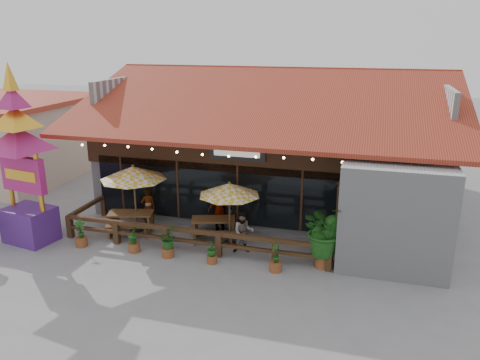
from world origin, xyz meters
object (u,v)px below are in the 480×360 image
(umbrella_left, at_px, (133,173))
(tropical_plant, at_px, (325,231))
(umbrella_right, at_px, (229,190))
(thai_sign_tower, at_px, (19,144))
(picnic_table_left, at_px, (131,219))
(picnic_table_right, at_px, (213,225))

(umbrella_left, xyz_separation_m, tropical_plant, (7.47, -1.02, -1.10))
(umbrella_right, relative_size, thai_sign_tower, 0.35)
(picnic_table_left, bearing_deg, thai_sign_tower, -151.42)
(picnic_table_left, distance_m, thai_sign_tower, 4.88)
(tropical_plant, bearing_deg, umbrella_right, 165.75)
(umbrella_left, relative_size, picnic_table_right, 1.61)
(umbrella_right, bearing_deg, thai_sign_tower, -166.00)
(umbrella_left, xyz_separation_m, thai_sign_tower, (-3.39, -1.93, 1.36))
(umbrella_left, bearing_deg, thai_sign_tower, -150.36)
(umbrella_right, distance_m, picnic_table_left, 4.33)
(picnic_table_right, distance_m, tropical_plant, 4.54)
(umbrella_right, relative_size, picnic_table_left, 1.20)
(umbrella_left, bearing_deg, tropical_plant, -7.78)
(picnic_table_left, bearing_deg, umbrella_left, 47.59)
(tropical_plant, bearing_deg, picnic_table_left, 173.58)
(picnic_table_right, bearing_deg, umbrella_left, -176.71)
(picnic_table_right, bearing_deg, picnic_table_left, -174.05)
(umbrella_left, height_order, umbrella_right, umbrella_left)
(tropical_plant, bearing_deg, thai_sign_tower, -175.23)
(umbrella_right, bearing_deg, picnic_table_right, 158.22)
(tropical_plant, bearing_deg, umbrella_left, 172.22)
(thai_sign_tower, height_order, tropical_plant, thai_sign_tower)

